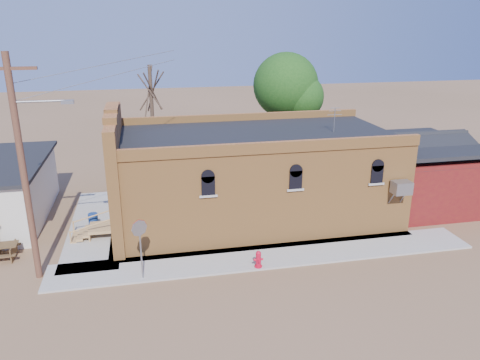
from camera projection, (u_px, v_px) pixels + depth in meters
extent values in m
plane|color=brown|center=(240.00, 270.00, 19.77)|extent=(120.00, 120.00, 0.00)
cube|color=#9E9991|center=(268.00, 256.00, 20.88)|extent=(19.00, 2.20, 0.08)
cube|color=#9E9991|center=(97.00, 225.00, 24.10)|extent=(2.60, 10.00, 0.08)
cube|color=#C7813D|center=(256.00, 177.00, 24.54)|extent=(14.00, 7.00, 4.50)
cube|color=black|center=(256.00, 134.00, 23.81)|extent=(13.80, 6.80, 0.12)
cube|color=#C7813D|center=(117.00, 174.00, 22.98)|extent=(0.50, 7.40, 5.80)
cube|color=#152B96|center=(108.00, 159.00, 21.45)|extent=(0.08, 1.10, 1.56)
cube|color=gray|center=(402.00, 188.00, 21.95)|extent=(0.85, 0.65, 0.60)
cube|color=#5D0F14|center=(418.00, 177.00, 26.60)|extent=(5.00, 6.00, 3.20)
cylinder|color=#44291B|center=(24.00, 173.00, 17.86)|extent=(0.26, 0.26, 9.00)
cube|color=#44291B|center=(7.00, 68.00, 16.61)|extent=(2.00, 0.12, 0.12)
cylinder|color=gray|center=(39.00, 101.00, 17.17)|extent=(1.80, 0.08, 0.08)
cube|color=gray|center=(68.00, 102.00, 17.38)|extent=(0.45, 0.22, 0.14)
cylinder|color=#4E382C|center=(153.00, 124.00, 30.05)|extent=(0.24, 0.24, 7.50)
cylinder|color=#4E382C|center=(284.00, 126.00, 32.46)|extent=(0.28, 0.28, 6.30)
sphere|color=#194313|center=(286.00, 85.00, 31.57)|extent=(4.40, 4.40, 4.40)
cylinder|color=red|center=(258.00, 266.00, 19.89)|extent=(0.35, 0.35, 0.06)
cylinder|color=red|center=(258.00, 260.00, 19.79)|extent=(0.24, 0.24, 0.57)
sphere|color=red|center=(258.00, 253.00, 19.70)|extent=(0.23, 0.23, 0.23)
cylinder|color=red|center=(259.00, 261.00, 19.65)|extent=(0.11, 0.13, 0.10)
cylinder|color=red|center=(255.00, 260.00, 19.76)|extent=(0.13, 0.11, 0.10)
cylinder|color=red|center=(262.00, 259.00, 19.82)|extent=(0.13, 0.11, 0.10)
cylinder|color=gray|center=(141.00, 252.00, 18.70)|extent=(0.07, 0.07, 2.31)
cylinder|color=gray|center=(139.00, 228.00, 18.35)|extent=(0.62, 0.38, 0.69)
cylinder|color=#BD0E0A|center=(139.00, 228.00, 18.39)|extent=(0.62, 0.38, 0.69)
cylinder|color=navy|center=(93.00, 220.00, 23.68)|extent=(0.60, 0.60, 0.73)
cube|color=#513A20|center=(12.00, 251.00, 20.77)|extent=(0.10, 1.25, 0.63)
cube|color=#513A20|center=(1.00, 246.00, 21.08)|extent=(1.62, 0.28, 0.04)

